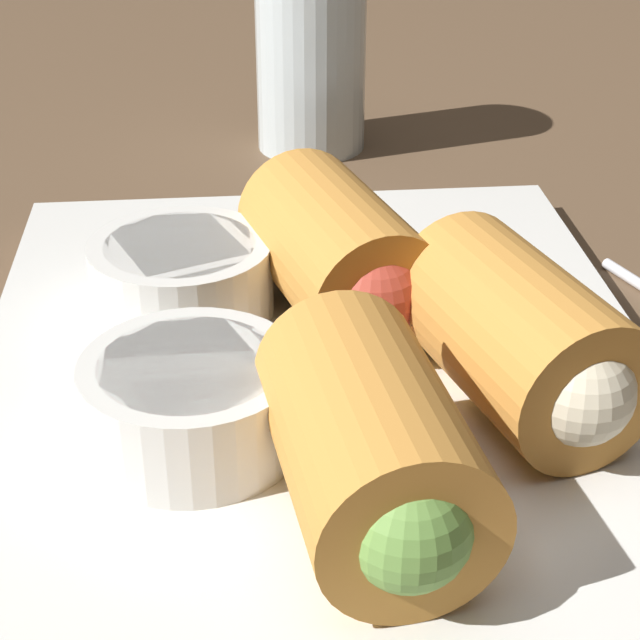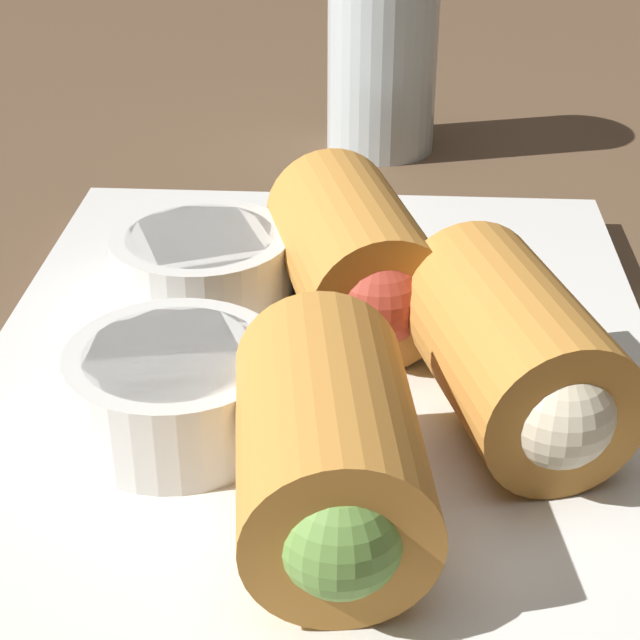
# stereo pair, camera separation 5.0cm
# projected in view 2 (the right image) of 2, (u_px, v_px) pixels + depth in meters

# --- Properties ---
(table_surface) EXTENTS (1.80, 1.40, 0.02)m
(table_surface) POSITION_uv_depth(u_px,v_px,m) (296.00, 386.00, 0.43)
(table_surface) COLOR brown
(table_surface) RESTS_ON ground
(serving_plate) EXTENTS (0.33, 0.26, 0.01)m
(serving_plate) POSITION_uv_depth(u_px,v_px,m) (320.00, 387.00, 0.40)
(serving_plate) COLOR silver
(serving_plate) RESTS_ON table_surface
(roll_front_left) EXTENTS (0.10, 0.08, 0.05)m
(roll_front_left) POSITION_uv_depth(u_px,v_px,m) (518.00, 358.00, 0.35)
(roll_front_left) COLOR #C68438
(roll_front_left) RESTS_ON serving_plate
(roll_front_right) EXTENTS (0.10, 0.08, 0.05)m
(roll_front_right) POSITION_uv_depth(u_px,v_px,m) (357.00, 260.00, 0.42)
(roll_front_right) COLOR #C68438
(roll_front_right) RESTS_ON serving_plate
(roll_back_left) EXTENTS (0.10, 0.07, 0.05)m
(roll_back_left) POSITION_uv_depth(u_px,v_px,m) (330.00, 458.00, 0.31)
(roll_back_left) COLOR #C68438
(roll_back_left) RESTS_ON serving_plate
(dipping_bowl_near) EXTENTS (0.07, 0.07, 0.03)m
(dipping_bowl_near) POSITION_uv_depth(u_px,v_px,m) (176.00, 387.00, 0.36)
(dipping_bowl_near) COLOR silver
(dipping_bowl_near) RESTS_ON serving_plate
(dipping_bowl_far) EXTENTS (0.07, 0.07, 0.03)m
(dipping_bowl_far) POSITION_uv_depth(u_px,v_px,m) (202.00, 266.00, 0.43)
(dipping_bowl_far) COLOR silver
(dipping_bowl_far) RESTS_ON serving_plate
(drinking_glass) EXTENTS (0.06, 0.06, 0.12)m
(drinking_glass) POSITION_uv_depth(u_px,v_px,m) (383.00, 47.00, 0.61)
(drinking_glass) COLOR silver
(drinking_glass) RESTS_ON table_surface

